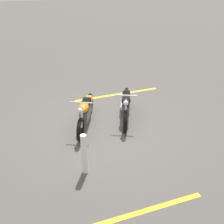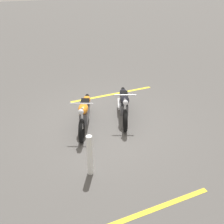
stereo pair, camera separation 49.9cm
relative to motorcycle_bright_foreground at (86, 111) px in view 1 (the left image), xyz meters
The scene contains 6 objects.
ground_plane 0.79m from the motorcycle_bright_foreground, 78.07° to the left, with size 60.00×60.00×0.00m, color #514F4C.
motorcycle_bright_foreground is the anchor object (origin of this frame).
motorcycle_dark_foreground 1.29m from the motorcycle_bright_foreground, 93.46° to the left, with size 2.13×0.92×1.04m.
bollard_post 2.16m from the motorcycle_bright_foreground, 12.95° to the right, with size 0.14×0.14×1.03m, color white.
parking_stripe_near 2.39m from the motorcycle_bright_foreground, 138.51° to the left, with size 3.20×0.12×0.01m, color yellow.
parking_stripe_mid 3.64m from the motorcycle_bright_foreground, ahead, with size 3.20×0.12×0.01m, color yellow.
Camera 1 is at (7.03, -1.98, 4.40)m, focal length 44.94 mm.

